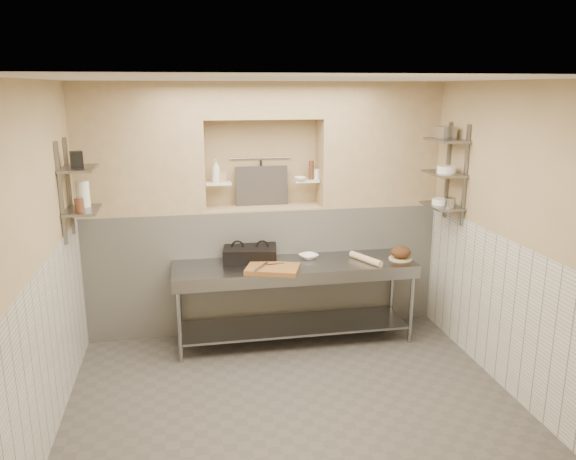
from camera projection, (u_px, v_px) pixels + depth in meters
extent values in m
cube|color=#4B4743|center=(292.00, 404.00, 5.08)|extent=(4.00, 3.90, 0.10)
cube|color=silver|center=(293.00, 72.00, 4.36)|extent=(4.00, 3.90, 0.10)
cube|color=tan|center=(34.00, 265.00, 4.35)|extent=(0.10, 3.90, 2.80)
cube|color=tan|center=(514.00, 239.00, 5.09)|extent=(0.10, 3.90, 2.80)
cube|color=tan|center=(260.00, 204.00, 6.62)|extent=(4.00, 0.10, 2.80)
cube|color=tan|center=(369.00, 362.00, 2.82)|extent=(4.00, 0.10, 2.80)
cube|color=silver|center=(264.00, 267.00, 6.56)|extent=(4.00, 0.40, 1.40)
cube|color=tan|center=(263.00, 207.00, 6.38)|extent=(1.30, 0.40, 0.02)
cube|color=tan|center=(140.00, 149.00, 5.98)|extent=(1.35, 0.40, 1.40)
cube|color=tan|center=(377.00, 144.00, 6.45)|extent=(1.35, 0.40, 1.40)
cube|color=tan|center=(262.00, 100.00, 6.09)|extent=(1.30, 0.40, 0.40)
cube|color=silver|center=(52.00, 347.00, 4.54)|extent=(0.02, 3.90, 1.40)
cube|color=silver|center=(501.00, 311.00, 5.25)|extent=(0.02, 3.90, 1.40)
cube|color=white|center=(218.00, 183.00, 6.22)|extent=(0.28, 0.16, 0.02)
cube|color=white|center=(306.00, 181.00, 6.40)|extent=(0.28, 0.16, 0.02)
cylinder|color=gray|center=(261.00, 158.00, 6.41)|extent=(0.70, 0.02, 0.02)
cylinder|color=black|center=(261.00, 173.00, 6.44)|extent=(0.02, 0.02, 0.30)
cube|color=#383330|center=(262.00, 186.00, 6.42)|extent=(0.60, 0.08, 0.45)
cube|color=slate|center=(69.00, 186.00, 5.46)|extent=(0.03, 0.03, 0.95)
cube|color=slate|center=(61.00, 194.00, 5.08)|extent=(0.03, 0.03, 0.95)
cube|color=slate|center=(82.00, 210.00, 5.34)|extent=(0.30, 0.50, 0.02)
cube|color=slate|center=(79.00, 168.00, 5.24)|extent=(0.30, 0.50, 0.03)
cube|color=slate|center=(447.00, 170.00, 6.15)|extent=(0.03, 0.03, 1.05)
cube|color=slate|center=(465.00, 176.00, 5.77)|extent=(0.03, 0.03, 1.05)
cube|color=slate|center=(442.00, 206.00, 6.02)|extent=(0.30, 0.50, 0.02)
cube|color=slate|center=(444.00, 173.00, 5.94)|extent=(0.30, 0.50, 0.02)
cube|color=slate|center=(446.00, 140.00, 5.85)|extent=(0.30, 0.50, 0.03)
cube|color=gray|center=(294.00, 265.00, 6.04)|extent=(2.60, 0.70, 0.04)
cube|color=gray|center=(294.00, 325.00, 6.21)|extent=(2.45, 0.60, 0.03)
cube|color=gray|center=(301.00, 280.00, 5.74)|extent=(2.60, 0.02, 0.12)
cylinder|color=gray|center=(179.00, 323.00, 5.65)|extent=(0.04, 0.04, 0.86)
cylinder|color=gray|center=(179.00, 302.00, 6.20)|extent=(0.04, 0.04, 0.86)
cylinder|color=gray|center=(411.00, 306.00, 6.09)|extent=(0.04, 0.04, 0.86)
cylinder|color=gray|center=(392.00, 288.00, 6.65)|extent=(0.04, 0.04, 0.86)
cube|color=black|center=(250.00, 256.00, 6.12)|extent=(0.62, 0.49, 0.10)
cube|color=black|center=(250.00, 249.00, 6.10)|extent=(0.62, 0.49, 0.05)
cube|color=brown|center=(273.00, 269.00, 5.77)|extent=(0.62, 0.52, 0.05)
cube|color=gray|center=(273.00, 264.00, 5.84)|extent=(0.24, 0.06, 0.01)
cylinder|color=gray|center=(261.00, 267.00, 5.73)|extent=(0.17, 0.24, 0.02)
imported|color=white|center=(309.00, 256.00, 6.19)|extent=(0.26, 0.26, 0.05)
cylinder|color=#D0B78F|center=(366.00, 259.00, 6.06)|extent=(0.25, 0.45, 0.07)
cylinder|color=#D0B78F|center=(400.00, 259.00, 6.17)|extent=(0.26, 0.26, 0.01)
ellipsoid|color=#4C2D19|center=(401.00, 252.00, 6.15)|extent=(0.22, 0.22, 0.13)
imported|color=white|center=(216.00, 171.00, 6.19)|extent=(0.12, 0.12, 0.26)
cube|color=tan|center=(222.00, 177.00, 6.22)|extent=(0.08, 0.08, 0.11)
imported|color=white|center=(300.00, 179.00, 6.33)|extent=(0.14, 0.14, 0.04)
cylinder|color=#552F1E|center=(311.00, 170.00, 6.40)|extent=(0.06, 0.06, 0.21)
cylinder|color=#552F1E|center=(311.00, 170.00, 6.38)|extent=(0.05, 0.05, 0.21)
cylinder|color=white|center=(317.00, 174.00, 6.43)|extent=(0.07, 0.07, 0.11)
cylinder|color=white|center=(83.00, 194.00, 5.41)|extent=(0.13, 0.13, 0.25)
cylinder|color=#552F1E|center=(79.00, 205.00, 5.19)|extent=(0.09, 0.09, 0.13)
cube|color=black|center=(77.00, 160.00, 5.17)|extent=(0.13, 0.13, 0.15)
cylinder|color=white|center=(441.00, 201.00, 6.04)|extent=(0.19, 0.19, 0.06)
cylinder|color=gray|center=(450.00, 203.00, 5.84)|extent=(0.11, 0.11, 0.11)
cylinder|color=white|center=(446.00, 169.00, 5.88)|extent=(0.20, 0.20, 0.07)
cube|color=gray|center=(445.00, 133.00, 5.88)|extent=(0.19, 0.22, 0.13)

